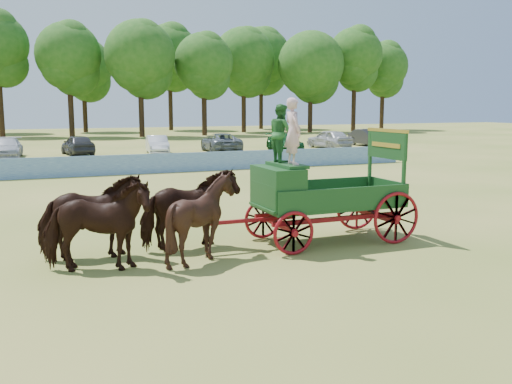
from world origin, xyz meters
The scene contains 9 objects.
ground centered at (0.00, 0.00, 0.00)m, with size 160.00×160.00×0.00m, color #A6924B.
horse_lead_left centered at (-8.69, 0.40, 1.02)m, with size 1.10×2.42×2.04m, color black.
horse_lead_right centered at (-8.69, 1.50, 1.02)m, with size 1.10×2.42×2.04m, color black.
horse_wheel_left centered at (-6.29, 0.40, 1.02)m, with size 1.65×1.86×2.04m, color black.
horse_wheel_right centered at (-6.29, 1.50, 1.02)m, with size 1.10×2.42×2.04m, color black.
farm_dray centered at (-3.34, 0.96, 1.65)m, with size 6.00×2.00×3.82m.
sponsor_banner centered at (-1.00, 18.00, 0.53)m, with size 26.00×0.08×1.05m, color #1C4899.
parked_cars centered at (-3.85, 30.28, 0.73)m, with size 46.34×7.28×1.57m.
treeline centered at (-3.12, 61.00, 9.65)m, with size 89.77×23.93×15.06m.
Camera 1 is at (-10.11, -12.19, 3.65)m, focal length 40.00 mm.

